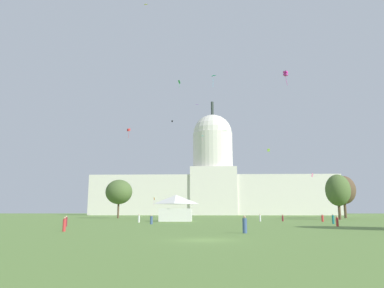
# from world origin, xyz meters

# --- Properties ---
(ground_plane) EXTENTS (800.00, 800.00, 0.00)m
(ground_plane) POSITION_xyz_m (0.00, 0.00, 0.00)
(ground_plane) COLOR olive
(capitol_building) EXTENTS (149.64, 28.35, 72.74)m
(capitol_building) POSITION_xyz_m (4.58, 199.03, 19.25)
(capitol_building) COLOR silver
(capitol_building) RESTS_ON ground_plane
(event_tent) EXTENTS (7.42, 5.13, 5.80)m
(event_tent) POSITION_xyz_m (-6.56, 52.76, 2.90)
(event_tent) COLOR white
(event_tent) RESTS_ON ground_plane
(tree_west_near) EXTENTS (11.79, 11.41, 12.50)m
(tree_west_near) POSITION_xyz_m (-28.49, 90.13, 8.48)
(tree_west_near) COLOR brown
(tree_west_near) RESTS_ON ground_plane
(tree_east_mid) EXTENTS (8.81, 9.11, 12.25)m
(tree_east_mid) POSITION_xyz_m (36.42, 73.08, 7.91)
(tree_east_mid) COLOR brown
(tree_east_mid) RESTS_ON ground_plane
(tree_east_near) EXTENTS (11.34, 11.27, 14.01)m
(tree_east_near) POSITION_xyz_m (46.44, 95.73, 9.26)
(tree_east_near) COLOR brown
(tree_east_near) RESTS_ON ground_plane
(person_teal_front_center) EXTENTS (0.45, 0.45, 1.72)m
(person_teal_front_center) POSITION_xyz_m (22.45, 37.30, 0.79)
(person_teal_front_center) COLOR #1E757A
(person_teal_front_center) RESTS_ON ground_plane
(person_white_edge_west) EXTENTS (0.54, 0.54, 1.60)m
(person_white_edge_west) POSITION_xyz_m (-13.29, 44.91, 0.73)
(person_white_edge_west) COLOR silver
(person_white_edge_west) RESTS_ON ground_plane
(person_red_mid_left) EXTENTS (0.40, 0.40, 1.53)m
(person_red_mid_left) POSITION_xyz_m (19.33, 26.42, 0.71)
(person_red_mid_left) COLOR red
(person_red_mid_left) RESTS_ON ground_plane
(person_red_back_left) EXTENTS (0.34, 0.34, 1.56)m
(person_red_back_left) POSITION_xyz_m (-15.34, 11.52, 0.72)
(person_red_back_left) COLOR red
(person_red_back_left) RESTS_ON ground_plane
(person_denim_lawn_far_right) EXTENTS (0.64, 0.64, 1.62)m
(person_denim_lawn_far_right) POSITION_xyz_m (-9.21, 34.43, 0.73)
(person_denim_lawn_far_right) COLOR #3D5684
(person_denim_lawn_far_right) RESTS_ON ground_plane
(person_denim_mid_right) EXTENTS (0.59, 0.59, 1.73)m
(person_denim_mid_right) POSITION_xyz_m (4.05, 8.97, 0.78)
(person_denim_mid_right) COLOR #3D5684
(person_denim_mid_right) RESTS_ON ground_plane
(person_maroon_near_tree_west) EXTENTS (0.44, 0.44, 1.52)m
(person_maroon_near_tree_west) POSITION_xyz_m (17.21, 54.49, 0.70)
(person_maroon_near_tree_west) COLOR maroon
(person_maroon_near_tree_west) RESTS_ON ground_plane
(person_red_front_right) EXTENTS (0.59, 0.59, 1.58)m
(person_red_front_right) POSITION_xyz_m (25.09, 51.69, 0.71)
(person_red_front_right) COLOR red
(person_red_front_right) RESTS_ON ground_plane
(person_white_back_center) EXTENTS (0.52, 0.52, 1.66)m
(person_white_back_center) POSITION_xyz_m (12.03, 53.35, 0.76)
(person_white_back_center) COLOR silver
(person_white_back_center) RESTS_ON ground_plane
(person_maroon_edge_east) EXTENTS (0.47, 0.47, 1.51)m
(person_maroon_edge_east) POSITION_xyz_m (-20.14, 24.43, 0.70)
(person_maroon_edge_east) COLOR maroon
(person_maroon_edge_east) RESTS_ON ground_plane
(kite_turquoise_high) EXTENTS (1.28, 1.09, 2.36)m
(kite_turquoise_high) POSITION_xyz_m (-1.73, 172.06, 43.68)
(kite_turquoise_high) COLOR teal
(kite_magenta_mid) EXTENTS (1.22, 1.23, 3.50)m
(kite_magenta_mid) POSITION_xyz_m (19.00, 52.55, 33.94)
(kite_magenta_mid) COLOR #D1339E
(kite_pink_low) EXTENTS (0.96, 0.88, 1.36)m
(kite_pink_low) POSITION_xyz_m (38.61, 103.63, 15.11)
(kite_pink_low) COLOR pink
(kite_lime_mid) EXTENTS (0.75, 0.72, 0.84)m
(kite_lime_mid) POSITION_xyz_m (19.45, 81.95, 20.72)
(kite_lime_mid) COLOR #8CD133
(kite_red_mid) EXTENTS (1.26, 1.27, 3.48)m
(kite_red_mid) POSITION_xyz_m (-27.42, 96.79, 30.89)
(kite_red_mid) COLOR red
(kite_white_mid) EXTENTS (1.60, 0.68, 0.25)m
(kite_white_mid) POSITION_xyz_m (7.20, 101.18, 30.79)
(kite_white_mid) COLOR white
(kite_green_high) EXTENTS (1.03, 0.85, 2.98)m
(kite_green_high) POSITION_xyz_m (-9.67, 101.04, 50.15)
(kite_green_high) COLOR green
(kite_yellow_high) EXTENTS (1.21, 0.93, 0.34)m
(kite_yellow_high) POSITION_xyz_m (-16.32, 61.95, 58.19)
(kite_yellow_high) COLOR yellow
(kite_cyan_high) EXTENTS (1.84, 1.65, 3.94)m
(kite_cyan_high) POSITION_xyz_m (2.83, 94.65, 49.66)
(kite_cyan_high) COLOR #33BCDB
(kite_violet_high) EXTENTS (1.72, 1.09, 0.25)m
(kite_violet_high) POSITION_xyz_m (-3.59, 136.05, 51.65)
(kite_violet_high) COLOR purple
(kite_black_high) EXTENTS (0.89, 0.91, 1.13)m
(kite_black_high) POSITION_xyz_m (-17.99, 161.24, 50.36)
(kite_black_high) COLOR black
(kite_orange_low) EXTENTS (0.62, 0.99, 4.53)m
(kite_orange_low) POSITION_xyz_m (-26.58, 158.35, 8.27)
(kite_orange_low) COLOR orange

